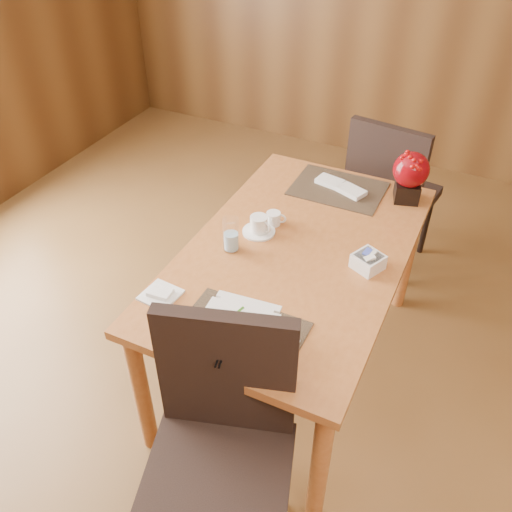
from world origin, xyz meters
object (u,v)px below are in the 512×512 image
at_px(berry_decor, 410,174).
at_px(creamer_jug, 273,218).
at_px(near_chair, 221,439).
at_px(water_glass, 231,235).
at_px(bread_plate, 161,295).
at_px(sugar_caddy, 368,262).
at_px(soup_setting, 237,334).
at_px(coffee_cup, 259,226).
at_px(far_chair, 388,189).
at_px(dining_table, 296,267).

bearing_deg(berry_decor, creamer_jug, -136.99).
bearing_deg(creamer_jug, near_chair, -91.65).
height_order(creamer_jug, near_chair, near_chair).
xyz_separation_m(water_glass, bread_plate, (-0.11, -0.38, -0.07)).
xyz_separation_m(creamer_jug, sugar_caddy, (0.48, -0.12, 0.00)).
bearing_deg(soup_setting, bread_plate, 160.72).
height_order(sugar_caddy, berry_decor, berry_decor).
distance_m(creamer_jug, bread_plate, 0.66).
xyz_separation_m(coffee_cup, far_chair, (0.38, 0.94, -0.23)).
xyz_separation_m(water_glass, near_chair, (0.35, -0.75, -0.24)).
bearing_deg(coffee_cup, bread_plate, -107.02).
height_order(soup_setting, water_glass, water_glass).
distance_m(dining_table, coffee_cup, 0.25).
bearing_deg(near_chair, soup_setting, 88.25).
height_order(near_chair, far_chair, near_chair).
xyz_separation_m(dining_table, bread_plate, (-0.37, -0.50, 0.10)).
height_order(coffee_cup, water_glass, water_glass).
height_order(water_glass, bread_plate, water_glass).
relative_size(sugar_caddy, berry_decor, 0.43).
height_order(coffee_cup, berry_decor, berry_decor).
distance_m(coffee_cup, bread_plate, 0.57).
height_order(water_glass, near_chair, near_chair).
relative_size(creamer_jug, berry_decor, 0.33).
height_order(dining_table, sugar_caddy, sugar_caddy).
xyz_separation_m(berry_decor, far_chair, (-0.15, 0.39, -0.34)).
bearing_deg(far_chair, dining_table, 88.37).
height_order(soup_setting, creamer_jug, soup_setting).
relative_size(coffee_cup, berry_decor, 0.59).
bearing_deg(bread_plate, soup_setting, -14.25).
bearing_deg(coffee_cup, far_chair, 68.16).
xyz_separation_m(soup_setting, near_chair, (0.07, -0.27, -0.22)).
relative_size(soup_setting, near_chair, 0.29).
relative_size(coffee_cup, sugar_caddy, 1.36).
bearing_deg(berry_decor, near_chair, -99.32).
bearing_deg(bread_plate, berry_decor, 57.55).
bearing_deg(coffee_cup, creamer_jug, 69.84).
bearing_deg(water_glass, sugar_caddy, 13.19).
relative_size(dining_table, berry_decor, 5.93).
relative_size(water_glass, bread_plate, 1.15).
relative_size(berry_decor, near_chair, 0.24).
distance_m(soup_setting, coffee_cup, 0.68).
relative_size(dining_table, sugar_caddy, 13.68).
height_order(soup_setting, near_chair, near_chair).
relative_size(soup_setting, far_chair, 0.31).
xyz_separation_m(sugar_caddy, far_chair, (-0.13, 0.97, -0.23)).
bearing_deg(sugar_caddy, far_chair, 97.88).
bearing_deg(soup_setting, near_chair, -79.89).
xyz_separation_m(berry_decor, near_chair, (-0.24, -1.46, -0.31)).
bearing_deg(dining_table, far_chair, 79.98).
relative_size(water_glass, berry_decor, 0.62).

